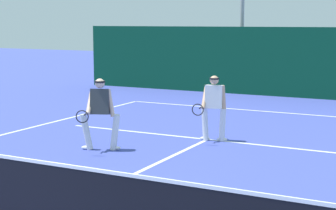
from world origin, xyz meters
TOP-DOWN VIEW (x-y plane):
  - court_line_baseline_far at (0.00, 11.53)m, footprint 10.12×0.10m
  - court_line_service at (0.00, 6.59)m, footprint 8.25×0.10m
  - court_line_centre at (0.00, 3.20)m, footprint 0.10×6.40m
  - tennis_net at (0.00, 0.00)m, footprint 11.09×0.09m
  - player_near at (-1.77, 4.39)m, footprint 0.94×0.98m
  - player_far at (0.18, 6.52)m, footprint 0.71×0.88m
  - back_fence_windscreen at (0.00, 15.39)m, footprint 19.17×0.12m

SIDE VIEW (x-z plane):
  - court_line_baseline_far at x=0.00m, z-range 0.00..0.01m
  - court_line_service at x=0.00m, z-range 0.00..0.01m
  - court_line_centre at x=0.00m, z-range 0.00..0.01m
  - tennis_net at x=0.00m, z-range -0.03..1.02m
  - player_far at x=0.18m, z-range 0.08..1.73m
  - player_near at x=-1.77m, z-range 0.09..1.77m
  - back_fence_windscreen at x=0.00m, z-range 0.00..2.75m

